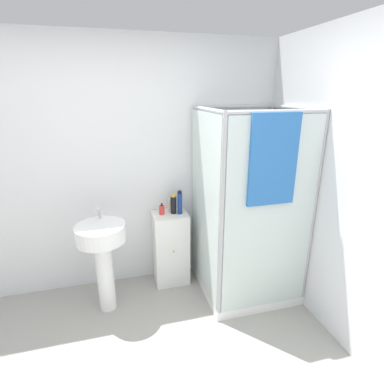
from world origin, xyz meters
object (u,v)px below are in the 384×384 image
(lotion_bottle_white, at_px, (170,206))
(shampoo_bottle_tall_black, at_px, (173,204))
(sink, at_px, (102,249))
(soap_dispenser, at_px, (162,210))
(shampoo_bottle_blue, at_px, (180,203))

(lotion_bottle_white, bearing_deg, shampoo_bottle_tall_black, -66.66)
(sink, distance_m, lotion_bottle_white, 0.81)
(soap_dispenser, relative_size, shampoo_bottle_tall_black, 0.61)
(shampoo_bottle_tall_black, bearing_deg, sink, -158.11)
(lotion_bottle_white, bearing_deg, soap_dispenser, -151.72)
(sink, relative_size, shampoo_bottle_blue, 4.07)
(shampoo_bottle_blue, bearing_deg, lotion_bottle_white, 135.74)
(shampoo_bottle_blue, relative_size, lotion_bottle_white, 1.69)
(soap_dispenser, height_order, shampoo_bottle_tall_black, shampoo_bottle_tall_black)
(lotion_bottle_white, bearing_deg, sink, -153.46)
(sink, bearing_deg, shampoo_bottle_blue, 18.64)
(soap_dispenser, distance_m, lotion_bottle_white, 0.11)
(shampoo_bottle_tall_black, bearing_deg, shampoo_bottle_blue, -22.99)
(shampoo_bottle_tall_black, xyz_separation_m, lotion_bottle_white, (-0.03, 0.06, -0.04))
(soap_dispenser, bearing_deg, sink, -153.74)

